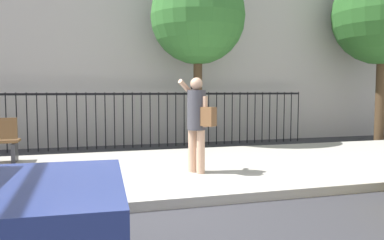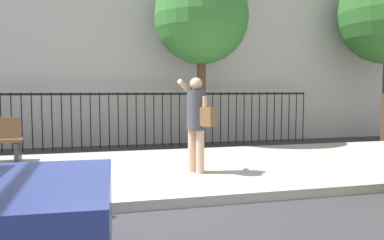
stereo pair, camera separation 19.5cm
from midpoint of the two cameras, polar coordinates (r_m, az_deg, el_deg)
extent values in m
plane|color=#333338|center=(5.43, -7.41, -13.42)|extent=(60.00, 60.00, 0.00)
cube|color=#B2ADA3|center=(7.53, -9.42, -7.77)|extent=(28.00, 4.40, 0.15)
cube|color=#BCB7B2|center=(13.95, -11.93, 16.42)|extent=(28.00, 4.00, 9.13)
cube|color=black|center=(11.05, -11.13, 3.82)|extent=(12.00, 0.04, 0.06)
cylinder|color=black|center=(11.31, -26.09, -0.35)|extent=(0.03, 0.03, 1.60)
cylinder|color=black|center=(11.26, -24.82, -0.32)|extent=(0.03, 0.03, 1.60)
cylinder|color=black|center=(11.22, -23.54, -0.30)|extent=(0.03, 0.03, 1.60)
cylinder|color=black|center=(11.18, -22.24, -0.28)|extent=(0.03, 0.03, 1.60)
cylinder|color=black|center=(11.15, -20.95, -0.25)|extent=(0.03, 0.03, 1.60)
cylinder|color=black|center=(11.12, -19.64, -0.23)|extent=(0.03, 0.03, 1.60)
cylinder|color=black|center=(11.10, -18.33, -0.20)|extent=(0.03, 0.03, 1.60)
cylinder|color=black|center=(11.08, -17.01, -0.18)|extent=(0.03, 0.03, 1.60)
cylinder|color=black|center=(11.07, -15.69, -0.15)|extent=(0.03, 0.03, 1.60)
cylinder|color=black|center=(11.07, -14.37, -0.12)|extent=(0.03, 0.03, 1.60)
cylinder|color=black|center=(11.07, -13.05, -0.10)|extent=(0.03, 0.03, 1.60)
cylinder|color=black|center=(11.08, -11.73, -0.07)|extent=(0.03, 0.03, 1.60)
cylinder|color=black|center=(11.09, -10.41, -0.05)|extent=(0.03, 0.03, 1.60)
cylinder|color=black|center=(11.11, -9.10, -0.02)|extent=(0.03, 0.03, 1.60)
cylinder|color=black|center=(11.14, -7.79, 0.00)|extent=(0.03, 0.03, 1.60)
cylinder|color=black|center=(11.17, -6.49, 0.03)|extent=(0.03, 0.03, 1.60)
cylinder|color=black|center=(11.21, -5.20, 0.05)|extent=(0.03, 0.03, 1.60)
cylinder|color=black|center=(11.25, -3.91, 0.08)|extent=(0.03, 0.03, 1.60)
cylinder|color=black|center=(11.30, -2.64, 0.10)|extent=(0.03, 0.03, 1.60)
cylinder|color=black|center=(11.35, -1.38, 0.13)|extent=(0.03, 0.03, 1.60)
cylinder|color=black|center=(11.41, -0.13, 0.15)|extent=(0.03, 0.03, 1.60)
cylinder|color=black|center=(11.48, 1.11, 0.18)|extent=(0.03, 0.03, 1.60)
cylinder|color=black|center=(11.55, 2.33, 0.20)|extent=(0.03, 0.03, 1.60)
cylinder|color=black|center=(11.62, 3.54, 0.22)|extent=(0.03, 0.03, 1.60)
cylinder|color=black|center=(11.70, 4.73, 0.25)|extent=(0.03, 0.03, 1.60)
cylinder|color=black|center=(11.79, 5.91, 0.27)|extent=(0.03, 0.03, 1.60)
cylinder|color=black|center=(11.88, 7.06, 0.29)|extent=(0.03, 0.03, 1.60)
cylinder|color=black|center=(11.97, 8.20, 0.31)|extent=(0.03, 0.03, 1.60)
cylinder|color=black|center=(12.07, 9.32, 0.33)|extent=(0.03, 0.03, 1.60)
cylinder|color=black|center=(12.17, 10.42, 0.35)|extent=(0.03, 0.03, 1.60)
cylinder|color=black|center=(12.28, 11.51, 0.37)|extent=(0.03, 0.03, 1.60)
cylinder|color=black|center=(12.40, 12.57, 0.39)|extent=(0.03, 0.03, 1.60)
cylinder|color=black|center=(12.51, 13.61, 0.41)|extent=(0.03, 0.03, 1.60)
cylinder|color=black|center=(12.63, 14.64, 0.43)|extent=(0.03, 0.03, 1.60)
cylinder|color=black|center=(12.76, 15.64, 0.45)|extent=(0.03, 0.03, 1.60)
cylinder|color=black|center=(12.89, 16.63, 0.47)|extent=(0.03, 0.03, 1.60)
cylinder|color=black|center=(4.38, -20.67, -13.74)|extent=(0.65, 0.25, 0.64)
cylinder|color=tan|center=(7.10, 0.78, -4.59)|extent=(0.15, 0.15, 0.79)
cylinder|color=tan|center=(6.97, 2.03, -4.76)|extent=(0.15, 0.15, 0.79)
cylinder|color=#3F3F47|center=(6.95, 1.41, 1.51)|extent=(0.47, 0.47, 0.72)
sphere|color=tan|center=(6.94, 1.42, 5.42)|extent=(0.22, 0.22, 0.22)
cylinder|color=tan|center=(7.07, 0.18, 4.51)|extent=(0.47, 0.36, 0.39)
cylinder|color=tan|center=(6.83, 2.69, 1.26)|extent=(0.09, 0.09, 0.55)
cube|color=black|center=(7.09, 0.80, 5.24)|extent=(0.05, 0.06, 0.15)
cube|color=brown|center=(6.79, 3.08, 0.52)|extent=(0.29, 0.32, 0.34)
cube|color=#333338|center=(8.97, -23.92, -4.33)|extent=(0.08, 0.41, 0.40)
cylinder|color=#4C3823|center=(10.94, 1.90, 3.59)|extent=(0.25, 0.25, 2.99)
sphere|color=#387A33|center=(11.13, 1.93, 15.13)|extent=(2.67, 2.67, 2.67)
camera|label=1|loc=(0.10, -89.23, 0.06)|focal=35.85mm
camera|label=2|loc=(0.10, 90.77, -0.06)|focal=35.85mm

